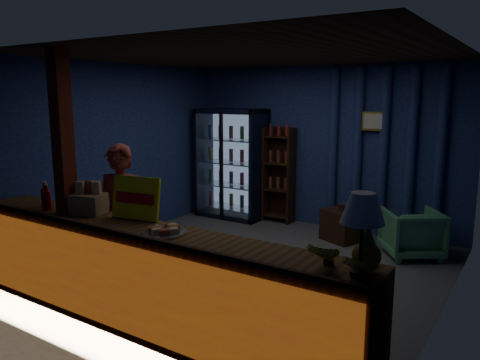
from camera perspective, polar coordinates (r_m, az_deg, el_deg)
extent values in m
plane|color=#515154|center=(6.09, 1.34, -10.24)|extent=(4.60, 4.60, 0.00)
plane|color=navy|center=(7.70, 10.04, 3.95)|extent=(4.60, 0.00, 4.60)
plane|color=navy|center=(4.08, -15.04, -1.93)|extent=(4.60, 0.00, 4.60)
plane|color=navy|center=(7.22, -14.36, 3.36)|extent=(0.00, 4.40, 4.40)
plane|color=navy|center=(4.97, 24.59, -0.35)|extent=(0.00, 4.40, 4.40)
plane|color=#472D19|center=(5.71, 1.46, 14.96)|extent=(4.60, 4.60, 0.00)
cube|color=brown|center=(4.52, -11.66, -11.53)|extent=(4.40, 0.55, 0.95)
cube|color=red|center=(4.33, -14.42, -12.62)|extent=(4.35, 0.02, 0.81)
cube|color=#3A1E12|center=(4.18, -14.52, -6.28)|extent=(4.40, 0.04, 0.04)
cube|color=maroon|center=(5.07, -20.50, 0.13)|extent=(0.16, 0.16, 2.60)
cube|color=black|center=(8.40, -0.03, 2.23)|extent=(1.20, 0.06, 1.90)
cube|color=black|center=(8.51, -4.24, 2.31)|extent=(0.06, 0.60, 1.90)
cube|color=black|center=(7.88, 2.38, 1.68)|extent=(0.06, 0.60, 1.90)
cube|color=black|center=(8.10, -1.08, 8.39)|extent=(1.20, 0.60, 0.08)
cube|color=black|center=(8.36, -1.04, -4.17)|extent=(1.20, 0.60, 0.08)
cube|color=#99B2D8|center=(8.36, -0.21, 2.19)|extent=(1.08, 0.02, 1.74)
cube|color=white|center=(7.95, -2.19, 1.76)|extent=(1.12, 0.02, 1.78)
cube|color=black|center=(7.94, -2.27, 1.74)|extent=(0.05, 0.05, 1.80)
cube|color=silver|center=(8.33, -1.04, -3.31)|extent=(1.08, 0.48, 0.02)
cylinder|color=#A32817|center=(8.55, -3.54, -2.06)|extent=(0.07, 0.07, 0.22)
cylinder|color=#236A1A|center=(8.42, -2.31, -2.25)|extent=(0.07, 0.07, 0.22)
cylinder|color=olive|center=(8.30, -1.04, -2.44)|extent=(0.07, 0.07, 0.22)
cylinder|color=navy|center=(8.18, 0.26, -2.63)|extent=(0.07, 0.07, 0.22)
cylinder|color=maroon|center=(8.06, 1.61, -2.82)|extent=(0.07, 0.07, 0.22)
cube|color=silver|center=(8.24, -1.05, -0.61)|extent=(1.08, 0.48, 0.02)
cylinder|color=#236A1A|center=(8.48, -3.57, 0.58)|extent=(0.07, 0.07, 0.22)
cylinder|color=olive|center=(8.35, -2.33, 0.43)|extent=(0.07, 0.07, 0.22)
cylinder|color=navy|center=(8.22, -1.05, 0.28)|extent=(0.07, 0.07, 0.22)
cylinder|color=maroon|center=(8.10, 0.27, 0.13)|extent=(0.07, 0.07, 0.22)
cylinder|color=#A32817|center=(7.98, 1.62, -0.03)|extent=(0.07, 0.07, 0.22)
cube|color=silver|center=(8.18, -1.06, 2.15)|extent=(1.08, 0.48, 0.02)
cylinder|color=olive|center=(8.42, -3.61, 3.26)|extent=(0.07, 0.07, 0.22)
cylinder|color=navy|center=(8.29, -2.35, 3.16)|extent=(0.07, 0.07, 0.22)
cylinder|color=maroon|center=(8.16, -1.06, 3.05)|extent=(0.07, 0.07, 0.22)
cylinder|color=#A32817|center=(8.04, 0.27, 2.94)|extent=(0.07, 0.07, 0.22)
cylinder|color=#236A1A|center=(7.92, 1.64, 2.82)|extent=(0.07, 0.07, 0.22)
cube|color=silver|center=(8.13, -1.07, 4.94)|extent=(1.08, 0.48, 0.02)
cylinder|color=navy|center=(8.38, -3.64, 5.97)|extent=(0.07, 0.07, 0.22)
cylinder|color=maroon|center=(8.24, -2.37, 5.92)|extent=(0.07, 0.07, 0.22)
cylinder|color=#A32817|center=(8.12, -1.07, 5.85)|extent=(0.07, 0.07, 0.22)
cylinder|color=#236A1A|center=(7.99, 0.27, 5.78)|extent=(0.07, 0.07, 0.22)
cylinder|color=olive|center=(7.87, 1.65, 5.71)|extent=(0.07, 0.07, 0.22)
cube|color=#3A1E12|center=(8.03, 5.18, 0.72)|extent=(0.50, 0.02, 1.60)
cube|color=#3A1E12|center=(8.02, 3.27, 0.74)|extent=(0.03, 0.28, 1.60)
cube|color=#3A1E12|center=(7.81, 6.26, 0.42)|extent=(0.03, 0.28, 1.60)
cube|color=#3A1E12|center=(8.06, 4.67, -4.32)|extent=(0.46, 0.26, 0.02)
cube|color=#3A1E12|center=(7.96, 4.72, -1.19)|extent=(0.46, 0.26, 0.02)
cube|color=#3A1E12|center=(7.88, 4.76, 2.02)|extent=(0.46, 0.26, 0.02)
cube|color=#3A1E12|center=(7.83, 4.81, 5.28)|extent=(0.46, 0.26, 0.02)
cylinder|color=navy|center=(7.57, 11.25, 3.80)|extent=(0.14, 0.14, 2.50)
cylinder|color=navy|center=(7.43, 14.11, 3.57)|extent=(0.14, 0.14, 2.50)
cylinder|color=navy|center=(7.32, 17.08, 3.32)|extent=(0.14, 0.14, 2.50)
cylinder|color=navy|center=(7.22, 20.13, 3.05)|extent=(0.14, 0.14, 2.50)
cylinder|color=navy|center=(7.14, 23.25, 2.76)|extent=(0.14, 0.14, 2.50)
cube|color=gold|center=(7.28, 16.04, 6.90)|extent=(0.36, 0.03, 0.28)
cube|color=silver|center=(7.26, 15.99, 6.89)|extent=(0.30, 0.01, 0.22)
imported|color=maroon|center=(5.24, -14.19, -4.63)|extent=(0.70, 0.59, 1.63)
imported|color=#4F9F65|center=(6.69, 20.20, -6.08)|extent=(0.97, 0.97, 0.64)
cube|color=#3A1E12|center=(7.09, 12.15, -5.48)|extent=(0.61, 0.54, 0.46)
cylinder|color=#3A1E12|center=(7.02, 12.24, -3.29)|extent=(0.09, 0.09, 0.09)
cube|color=#FAF70D|center=(4.64, -12.56, -2.14)|extent=(0.53, 0.19, 0.42)
cube|color=red|center=(4.63, -12.74, -2.18)|extent=(0.44, 0.10, 0.10)
cylinder|color=red|center=(5.46, -22.65, -1.99)|extent=(0.09, 0.09, 0.20)
cylinder|color=red|center=(5.43, -22.75, -0.55)|extent=(0.04, 0.04, 0.08)
cylinder|color=white|center=(5.43, -22.78, -0.22)|extent=(0.04, 0.04, 0.02)
cylinder|color=red|center=(5.30, -22.48, -2.33)|extent=(0.09, 0.09, 0.20)
cylinder|color=red|center=(5.27, -22.58, -0.85)|extent=(0.04, 0.04, 0.08)
cylinder|color=white|center=(5.26, -22.60, -0.51)|extent=(0.04, 0.04, 0.02)
cube|color=#9E6F4C|center=(5.00, -17.96, -2.76)|extent=(0.38, 0.34, 0.20)
cube|color=orange|center=(5.01, -18.81, -0.85)|extent=(0.10, 0.08, 0.13)
cube|color=#CB5326|center=(4.97, -18.06, -0.90)|extent=(0.10, 0.08, 0.13)
cube|color=orange|center=(4.93, -17.30, -0.95)|extent=(0.10, 0.08, 0.13)
cube|color=#9E6F4C|center=(5.14, -18.59, -2.60)|extent=(0.32, 0.29, 0.18)
cube|color=orange|center=(5.15, -19.30, -0.98)|extent=(0.08, 0.07, 0.11)
cube|color=#CB5326|center=(5.11, -18.69, -1.03)|extent=(0.08, 0.07, 0.11)
cube|color=orange|center=(5.07, -18.06, -1.08)|extent=(0.08, 0.07, 0.11)
cylinder|color=silver|center=(4.15, -9.22, -6.32)|extent=(0.40, 0.40, 0.02)
cube|color=orange|center=(4.09, -8.41, -6.07)|extent=(0.09, 0.06, 0.04)
cube|color=#CB5326|center=(4.15, -8.14, -5.84)|extent=(0.10, 0.10, 0.04)
cube|color=orange|center=(4.20, -8.51, -5.64)|extent=(0.06, 0.09, 0.04)
cube|color=#CB5326|center=(4.22, -9.28, -5.59)|extent=(0.10, 0.10, 0.04)
cube|color=orange|center=(4.20, -10.03, -5.71)|extent=(0.09, 0.06, 0.04)
cube|color=#CB5326|center=(4.14, -10.32, -5.93)|extent=(0.10, 0.10, 0.04)
cube|color=orange|center=(4.09, -9.97, -6.13)|extent=(0.06, 0.09, 0.04)
cube|color=#CB5326|center=(4.07, -9.17, -6.19)|extent=(0.10, 0.10, 0.04)
cylinder|color=black|center=(3.27, 14.39, -11.01)|extent=(0.14, 0.14, 0.05)
cylinder|color=black|center=(3.20, 14.55, -7.63)|extent=(0.03, 0.03, 0.41)
cone|color=white|center=(3.13, 14.76, -3.32)|extent=(0.29, 0.29, 0.20)
sphere|color=#96671B|center=(3.35, 15.16, -8.91)|extent=(0.20, 0.20, 0.20)
cone|color=#27571D|center=(3.30, 15.30, -6.20)|extent=(0.11, 0.11, 0.15)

